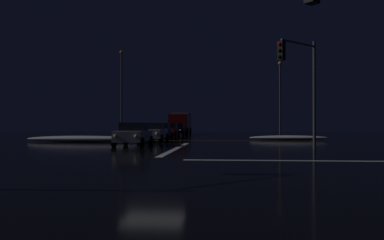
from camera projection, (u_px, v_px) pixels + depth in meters
name	position (u px, v px, depth m)	size (l,w,h in m)	color
ground	(154.00, 161.00, 17.13)	(120.00, 120.00, 0.10)	black
stop_line_north	(176.00, 148.00, 24.96)	(0.35, 13.43, 0.01)	white
centre_line_ns	(192.00, 141.00, 36.52)	(22.00, 0.15, 0.01)	yellow
crosswalk_bar_east	(351.00, 161.00, 16.47)	(13.43, 0.40, 0.01)	white
snow_bank_left_curb	(83.00, 139.00, 33.73)	(9.49, 1.50, 0.51)	white
snow_bank_right_curb	(289.00, 138.00, 37.61)	(7.09, 1.50, 0.43)	white
sedan_silver	(133.00, 134.00, 27.73)	(2.02, 4.33, 1.57)	#B7B7BC
sedan_white	(153.00, 132.00, 34.39)	(2.02, 4.33, 1.57)	silver
sedan_blue	(160.00, 131.00, 39.89)	(2.02, 4.33, 1.57)	navy
sedan_red	(169.00, 130.00, 46.23)	(2.02, 4.33, 1.57)	maroon
sedan_black	(177.00, 129.00, 51.88)	(2.02, 4.33, 1.57)	black
box_truck	(181.00, 122.00, 59.25)	(2.68, 8.28, 3.08)	red
traffic_signal_ne	(301.00, 74.00, 23.85)	(2.55, 2.55, 6.43)	#4C4C51
streetlamp_right_far	(280.00, 93.00, 45.78)	(0.44, 0.44, 8.43)	#424247
streetlamp_left_far	(121.00, 87.00, 47.28)	(0.44, 0.44, 9.90)	#424247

